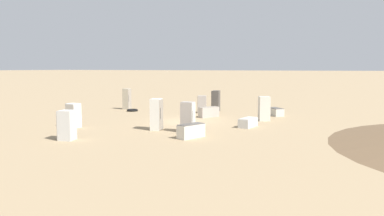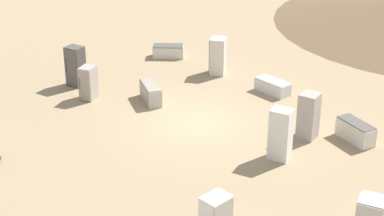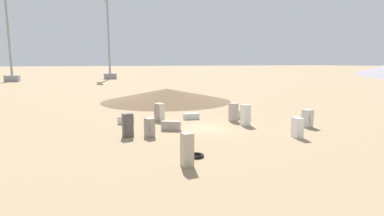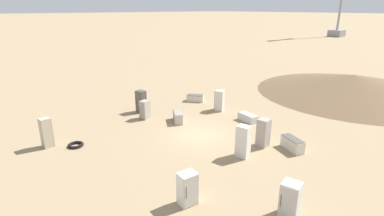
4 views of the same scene
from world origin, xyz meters
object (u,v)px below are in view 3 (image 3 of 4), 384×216
object	(u,v)px
power_pylon_1	(10,48)
scrap_tire	(196,156)
discarded_fridge_1	(159,112)
discarded_fridge_5	(187,150)
power_pylon_0	(109,49)
discarded_fridge_0	(191,116)
discarded_fridge_7	(171,126)
discarded_fridge_3	(242,115)
discarded_fridge_8	(307,118)
discarded_fridge_10	(128,125)
discarded_fridge_9	(126,120)
discarded_fridge_2	(245,115)
discarded_fridge_6	(150,127)
discarded_fridge_11	(297,128)
discarded_fridge_4	(233,112)

from	to	relation	value
power_pylon_1	scrap_tire	bearing A→B (deg)	-164.47
power_pylon_1	discarded_fridge_1	xyz separation A→B (m)	(-75.54, -25.24, -9.06)
scrap_tire	discarded_fridge_5	bearing A→B (deg)	140.93
power_pylon_0	discarded_fridge_0	world-z (taller)	power_pylon_0
power_pylon_1	scrap_tire	distance (m)	91.33
discarded_fridge_1	discarded_fridge_7	world-z (taller)	discarded_fridge_1
discarded_fridge_3	discarded_fridge_8	bearing A→B (deg)	51.39
discarded_fridge_1	discarded_fridge_10	bearing A→B (deg)	115.19
discarded_fridge_7	discarded_fridge_8	xyz separation A→B (m)	(-3.20, -11.72, 0.40)
power_pylon_0	scrap_tire	size ratio (longest dim) A/B	34.57
power_pylon_1	discarded_fridge_9	world-z (taller)	power_pylon_1
discarded_fridge_3	discarded_fridge_9	size ratio (longest dim) A/B	1.04
discarded_fridge_5	discarded_fridge_8	xyz separation A→B (m)	(5.70, -13.56, -0.16)
discarded_fridge_7	discarded_fridge_8	size ratio (longest dim) A/B	1.07
discarded_fridge_2	discarded_fridge_6	bearing A→B (deg)	172.93
discarded_fridge_9	discarded_fridge_11	bearing A→B (deg)	9.01
discarded_fridge_4	scrap_tire	distance (m)	11.88
discarded_fridge_2	discarded_fridge_11	size ratio (longest dim) A/B	1.25
power_pylon_0	discarded_fridge_5	xyz separation A→B (m)	(-93.56, 5.89, -9.46)
discarded_fridge_9	discarded_fridge_10	xyz separation A→B (m)	(-5.40, 0.68, 0.60)
discarded_fridge_2	discarded_fridge_10	xyz separation A→B (m)	(-0.37, 10.74, -0.05)
discarded_fridge_6	discarded_fridge_2	bearing A→B (deg)	166.57
discarded_fridge_3	discarded_fridge_6	bearing A→B (deg)	-48.74
discarded_fridge_5	discarded_fridge_11	bearing A→B (deg)	11.58
discarded_fridge_2	discarded_fridge_8	bearing A→B (deg)	-42.29
discarded_fridge_1	discarded_fridge_7	bearing A→B (deg)	149.83
discarded_fridge_4	scrap_tire	size ratio (longest dim) A/B	1.86
power_pylon_0	discarded_fridge_11	world-z (taller)	power_pylon_0
discarded_fridge_11	discarded_fridge_3	bearing A→B (deg)	-175.00
discarded_fridge_5	discarded_fridge_10	world-z (taller)	discarded_fridge_5
discarded_fridge_0	discarded_fridge_4	world-z (taller)	discarded_fridge_4
discarded_fridge_9	discarded_fridge_10	size ratio (longest dim) A/B	0.90
discarded_fridge_3	discarded_fridge_5	xyz separation A→B (m)	(-11.34, 10.20, 0.57)
discarded_fridge_11	scrap_tire	distance (m)	9.26
discarded_fridge_2	power_pylon_0	bearing A→B (deg)	78.70
discarded_fridge_9	discarded_fridge_2	bearing A→B (deg)	24.67
discarded_fridge_8	discarded_fridge_11	world-z (taller)	discarded_fridge_8
discarded_fridge_3	scrap_tire	world-z (taller)	discarded_fridge_3
power_pylon_0	discarded_fridge_0	size ratio (longest dim) A/B	20.13
discarded_fridge_2	discarded_fridge_3	bearing A→B (deg)	51.57
discarded_fridge_1	discarded_fridge_10	world-z (taller)	discarded_fridge_10
power_pylon_1	scrap_tire	size ratio (longest dim) A/B	33.00
power_pylon_0	discarded_fridge_10	size ratio (longest dim) A/B	18.36
discarded_fridge_4	scrap_tire	xyz separation A→B (m)	(-9.09, 7.61, -0.81)
discarded_fridge_1	scrap_tire	world-z (taller)	discarded_fridge_1
power_pylon_0	discarded_fridge_3	size ratio (longest dim) A/B	19.57
scrap_tire	discarded_fridge_0	bearing A→B (deg)	-19.71
discarded_fridge_11	discarded_fridge_7	bearing A→B (deg)	-120.02
discarded_fridge_1	discarded_fridge_3	distance (m)	8.43
discarded_fridge_0	discarded_fridge_2	bearing A→B (deg)	-135.83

